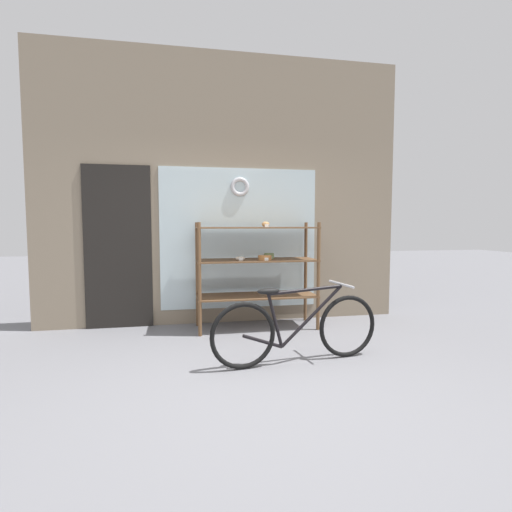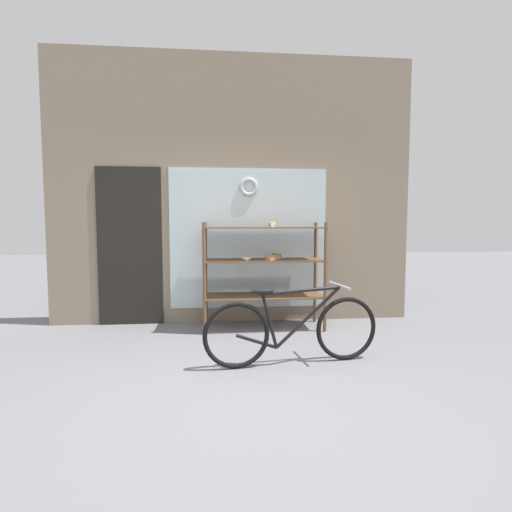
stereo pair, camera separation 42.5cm
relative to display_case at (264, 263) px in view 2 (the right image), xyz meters
The scene contains 4 objects.
ground_plane 2.05m from the display_case, 101.23° to the right, with size 30.00×30.00×0.00m, color slate.
storefront_facade 1.08m from the display_case, 134.15° to the left, with size 4.93×0.13×3.62m.
display_case is the anchor object (origin of this frame).
bicycle 1.47m from the display_case, 85.24° to the right, with size 1.73×0.46×0.76m.
Camera 2 is at (-0.24, -3.24, 1.35)m, focal length 28.00 mm.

